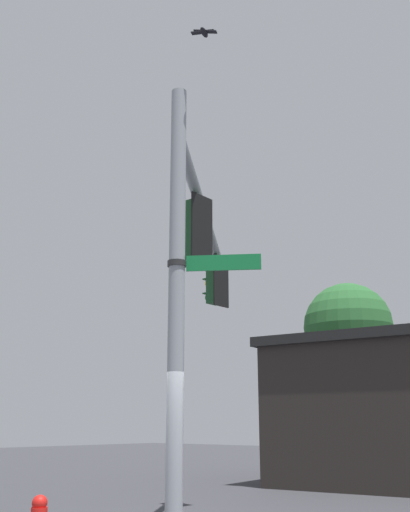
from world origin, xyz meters
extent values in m
cylinder|color=gray|center=(0.00, 0.00, 3.34)|extent=(0.23, 0.23, 6.69)
cylinder|color=gray|center=(2.72, 1.83, 5.91)|extent=(5.55, 3.82, 0.20)
cylinder|color=black|center=(1.60, 1.08, 5.72)|extent=(0.08, 0.08, 0.18)
cube|color=#194723|center=(1.60, 1.08, 5.10)|extent=(0.36, 0.30, 1.05)
sphere|color=#590F0F|center=(1.60, 1.27, 5.45)|extent=(0.22, 0.22, 0.22)
cube|color=#194723|center=(1.60, 1.29, 5.55)|extent=(0.24, 0.20, 0.03)
sphere|color=yellow|center=(1.60, 1.27, 5.10)|extent=(0.22, 0.22, 0.22)
cube|color=#194723|center=(1.60, 1.29, 5.20)|extent=(0.24, 0.20, 0.03)
sphere|color=#0F4C19|center=(1.60, 1.27, 4.75)|extent=(0.22, 0.22, 0.22)
cube|color=#194723|center=(1.60, 1.29, 4.85)|extent=(0.24, 0.20, 0.03)
cube|color=black|center=(1.60, 0.91, 5.10)|extent=(0.54, 0.03, 1.22)
cylinder|color=black|center=(4.93, 3.31, 5.72)|extent=(0.08, 0.08, 0.18)
cube|color=#194723|center=(4.93, 3.31, 5.10)|extent=(0.36, 0.30, 1.05)
sphere|color=#590F0F|center=(4.93, 3.50, 5.45)|extent=(0.22, 0.22, 0.22)
cube|color=#194723|center=(4.93, 3.52, 5.55)|extent=(0.24, 0.20, 0.03)
sphere|color=yellow|center=(4.93, 3.50, 5.10)|extent=(0.22, 0.22, 0.22)
cube|color=#194723|center=(4.93, 3.52, 5.20)|extent=(0.24, 0.20, 0.03)
sphere|color=#0F4C19|center=(4.93, 3.50, 4.75)|extent=(0.22, 0.22, 0.22)
cube|color=#194723|center=(4.93, 3.52, 4.85)|extent=(0.24, 0.20, 0.03)
cube|color=black|center=(4.93, 3.14, 5.10)|extent=(0.54, 0.03, 1.22)
cube|color=#147238|center=(0.36, -0.54, 3.99)|extent=(0.60, 0.88, 0.22)
cube|color=white|center=(0.36, -0.53, 3.99)|extent=(0.59, 0.87, 0.04)
cylinder|color=#262626|center=(0.00, 0.00, 3.99)|extent=(0.27, 0.27, 0.08)
ellipsoid|color=black|center=(0.01, -0.49, 7.50)|extent=(0.26, 0.17, 0.08)
cube|color=black|center=(0.01, -0.51, 7.51)|extent=(0.20, 0.36, 0.11)
cube|color=black|center=(0.00, -0.47, 7.51)|extent=(0.20, 0.37, 0.06)
cylinder|color=#4C3823|center=(12.69, 3.83, 1.98)|extent=(0.31, 0.31, 3.96)
sphere|color=#28602D|center=(12.69, 3.83, 5.01)|extent=(2.98, 2.98, 2.98)
sphere|color=red|center=(-0.22, 2.50, 0.71)|extent=(0.23, 0.23, 0.23)
camera|label=1|loc=(-5.96, -5.53, 1.83)|focal=42.32mm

